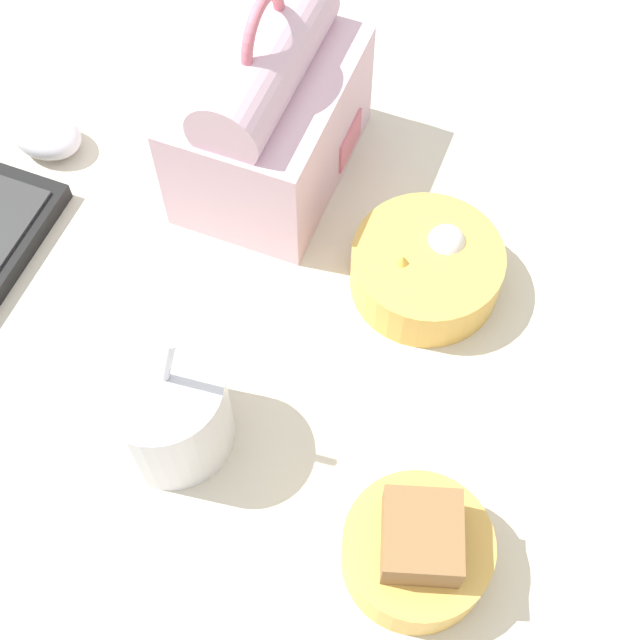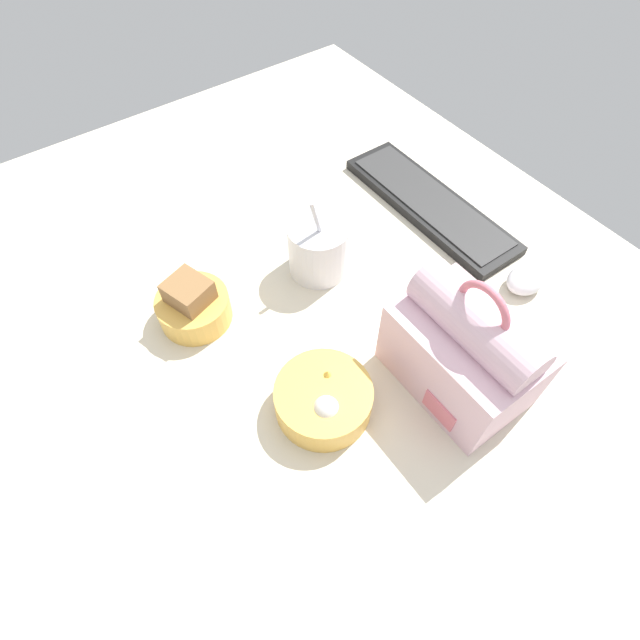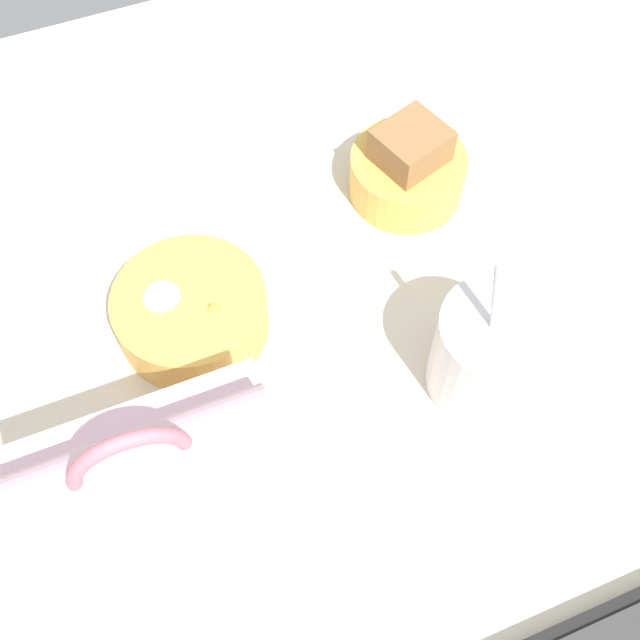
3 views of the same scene
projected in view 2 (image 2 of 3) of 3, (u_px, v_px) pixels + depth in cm
name	position (u px, v px, depth cm)	size (l,w,h in cm)	color
desk_surface	(319.00, 316.00, 82.17)	(140.00, 110.00, 2.00)	beige
keyboard	(430.00, 204.00, 94.99)	(37.81, 11.16, 2.10)	black
lunch_bag	(465.00, 350.00, 67.88)	(19.82, 13.88, 21.18)	beige
soup_cup	(318.00, 247.00, 82.90)	(10.14, 10.14, 16.18)	silver
bento_bowl_sandwich	(193.00, 306.00, 78.29)	(11.49, 11.49, 8.44)	#EAB24C
bento_bowl_snacks	(324.00, 398.00, 69.53)	(13.74, 13.74, 6.10)	#EAB24C
computer_mouse	(526.00, 280.00, 83.12)	(5.52, 7.28, 3.56)	silver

